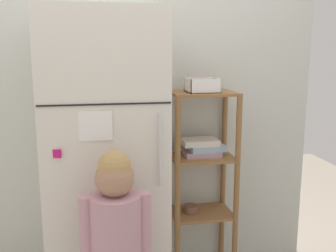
# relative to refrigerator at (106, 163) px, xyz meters

# --- Properties ---
(kitchen_wall_back) EXTENTS (2.65, 0.03, 2.30)m
(kitchen_wall_back) POSITION_rel_refrigerator_xyz_m (0.14, 0.33, 0.25)
(kitchen_wall_back) COLOR silver
(kitchen_wall_back) RESTS_ON ground
(refrigerator) EXTENTS (0.69, 0.63, 1.80)m
(refrigerator) POSITION_rel_refrigerator_xyz_m (0.00, 0.00, 0.00)
(refrigerator) COLOR silver
(refrigerator) RESTS_ON ground
(child_standing) EXTENTS (0.35, 0.26, 1.10)m
(child_standing) POSITION_rel_refrigerator_xyz_m (0.03, -0.47, -0.23)
(child_standing) COLOR #514342
(child_standing) RESTS_ON ground
(pantry_shelf_unit) EXTENTS (0.43, 0.31, 1.30)m
(pantry_shelf_unit) POSITION_rel_refrigerator_xyz_m (0.64, 0.14, -0.10)
(pantry_shelf_unit) COLOR olive
(pantry_shelf_unit) RESTS_ON ground
(fruit_bin) EXTENTS (0.20, 0.19, 0.09)m
(fruit_bin) POSITION_rel_refrigerator_xyz_m (0.63, 0.13, 0.44)
(fruit_bin) COLOR white
(fruit_bin) RESTS_ON pantry_shelf_unit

